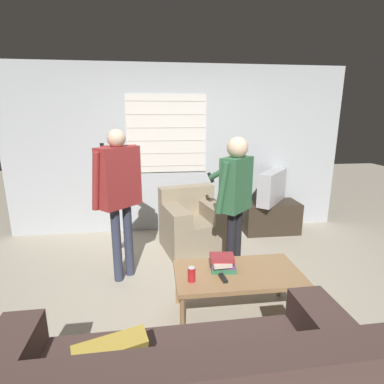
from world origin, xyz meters
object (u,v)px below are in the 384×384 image
at_px(person_left_standing, 119,187).
at_px(soda_can, 192,274).
at_px(armchair_beige, 192,225).
at_px(person_right_standing, 235,191).
at_px(tv, 272,187).
at_px(coffee_table, 237,276).
at_px(book_stack, 222,263).
at_px(spare_remote, 223,278).

distance_m(person_left_standing, soda_can, 1.28).
height_order(armchair_beige, person_right_standing, person_right_standing).
distance_m(tv, soda_can, 2.58).
distance_m(coffee_table, book_stack, 0.18).
distance_m(tv, person_left_standing, 2.49).
distance_m(tv, spare_remote, 2.44).
distance_m(armchair_beige, spare_remote, 1.62).
height_order(armchair_beige, person_left_standing, person_left_standing).
bearing_deg(person_left_standing, soda_can, -99.03).
xyz_separation_m(armchair_beige, tv, (1.30, 0.47, 0.39)).
distance_m(armchair_beige, book_stack, 1.48).
xyz_separation_m(person_right_standing, soda_can, (-0.58, -0.85, -0.49)).
relative_size(person_left_standing, person_right_standing, 1.05).
xyz_separation_m(person_left_standing, book_stack, (0.97, -0.80, -0.55)).
height_order(coffee_table, tv, tv).
bearing_deg(coffee_table, person_left_standing, 142.82).
bearing_deg(tv, spare_remote, 8.40).
bearing_deg(person_left_standing, book_stack, -84.05).
bearing_deg(coffee_table, spare_remote, -144.83).
xyz_separation_m(soda_can, spare_remote, (0.27, -0.01, -0.05)).
bearing_deg(book_stack, tv, 57.82).
height_order(person_left_standing, book_stack, person_left_standing).
xyz_separation_m(coffee_table, soda_can, (-0.43, -0.10, 0.10)).
xyz_separation_m(coffee_table, spare_remote, (-0.16, -0.11, 0.05)).
relative_size(tv, person_right_standing, 0.47).
distance_m(coffee_table, person_right_standing, 0.97).
bearing_deg(spare_remote, person_right_standing, 62.63).
bearing_deg(coffee_table, soda_can, -166.42).
height_order(tv, book_stack, tv).
xyz_separation_m(tv, person_left_standing, (-2.19, -1.14, 0.34)).
height_order(armchair_beige, book_stack, armchair_beige).
bearing_deg(person_right_standing, soda_can, -169.31).
bearing_deg(tv, book_stack, 7.00).
relative_size(coffee_table, person_left_standing, 0.67).
height_order(person_right_standing, spare_remote, person_right_standing).
relative_size(tv, soda_can, 5.99).
bearing_deg(person_left_standing, spare_remote, -89.76).
xyz_separation_m(person_right_standing, spare_remote, (-0.31, -0.86, -0.55)).
xyz_separation_m(armchair_beige, person_left_standing, (-0.88, -0.67, 0.72)).
distance_m(book_stack, soda_can, 0.33).
bearing_deg(book_stack, armchair_beige, 93.45).
xyz_separation_m(tv, book_stack, (-1.22, -1.93, -0.21)).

